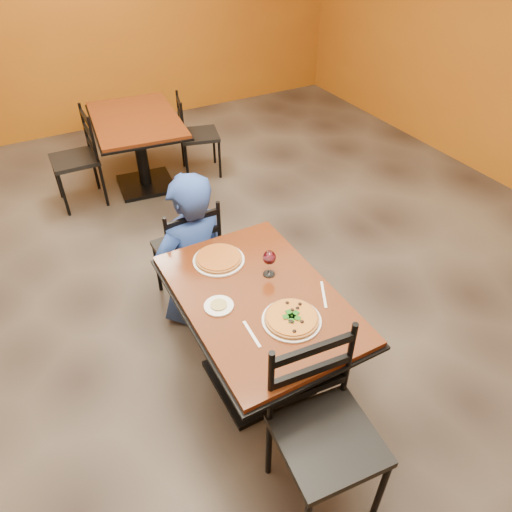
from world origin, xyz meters
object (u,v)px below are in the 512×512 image
chair_main_far (187,250)px  wine_glass (269,262)px  diner (191,248)px  chair_second_right (199,135)px  table_second (138,137)px  chair_main_near (328,441)px  plate_far (219,260)px  pizza_main (292,318)px  side_plate (219,306)px  chair_second_left (74,160)px  pizza_far (219,258)px  table_main (258,320)px  plate_main (292,320)px

chair_main_far → wine_glass: size_ratio=5.01×
diner → wine_glass: bearing=97.1°
chair_second_right → table_second: bearing=104.6°
chair_main_near → diner: (-0.03, 1.58, 0.07)m
chair_main_far → plate_far: chair_main_far is taller
pizza_main → side_plate: 0.40m
chair_second_left → plate_far: chair_second_left is taller
chair_second_left → pizza_main: bearing=11.1°
pizza_main → pizza_far: 0.64m
chair_main_near → diner: diner is taller
table_second → chair_main_near: chair_main_near is taller
table_second → diner: 1.95m
table_main → chair_second_right: bearing=73.8°
plate_main → plate_far: 0.64m
table_main → plate_main: size_ratio=3.97×
diner → pizza_far: bearing=81.5°
chair_main_near → plate_far: (-0.00, 1.16, 0.26)m
diner → chair_main_near: bearing=79.3°
table_main → table_second: size_ratio=0.95×
plate_main → table_main: bearing=103.2°
pizza_main → chair_main_far: bearing=96.4°
chair_second_right → pizza_far: size_ratio=3.07×
table_main → table_second: 2.74m
chair_second_left → plate_far: (0.43, -2.36, 0.30)m
chair_main_far → plate_far: size_ratio=2.91×
table_main → plate_far: size_ratio=3.97×
table_main → table_second: same height
plate_main → pizza_main: size_ratio=1.09×
table_main → pizza_far: 0.44m
chair_main_far → side_plate: chair_main_far is taller
chair_second_right → wine_glass: (-0.65, -2.61, 0.41)m
plate_far → wine_glass: size_ratio=1.72×
table_second → chair_second_right: size_ratio=1.51×
table_main → side_plate: size_ratio=7.69×
table_second → plate_far: bearing=-95.2°
chair_second_left → wine_glass: wine_glass is taller
diner → wine_glass: size_ratio=6.35×
chair_second_left → wine_glass: size_ratio=5.07×
diner → side_plate: 0.80m
chair_second_left → wine_glass: 2.71m
chair_main_far → pizza_far: 0.65m
chair_second_left → pizza_far: size_ratio=3.26×
table_main → chair_main_near: chair_main_near is taller
table_second → chair_second_left: bearing=-180.0°
diner → pizza_main: bearing=86.3°
plate_main → plate_far: bearing=101.1°
side_plate → wine_glass: 0.39m
wine_glass → table_second: bearing=89.8°
table_second → chair_main_far: size_ratio=1.44×
table_main → side_plate: side_plate is taller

